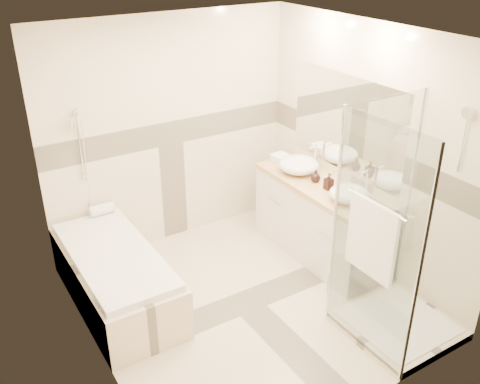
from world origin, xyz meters
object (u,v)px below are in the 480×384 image
bathtub (116,275)px  vanity (319,220)px  shower_enclosure (388,283)px  amenity_bottle_b (316,176)px  amenity_bottle_a (329,181)px  vessel_sink_near (299,165)px  vessel_sink_far (349,194)px

bathtub → vanity: size_ratio=1.05×
shower_enclosure → amenity_bottle_b: 1.43m
bathtub → amenity_bottle_a: (2.13, -0.48, 0.63)m
bathtub → shower_enclosure: 2.47m
amenity_bottle_b → shower_enclosure: bearing=-101.5°
bathtub → vessel_sink_near: bearing=0.4°
bathtub → vessel_sink_far: bearing=-20.1°
shower_enclosure → vessel_sink_near: shower_enclosure is taller
vessel_sink_near → vessel_sink_far: vessel_sink_near is taller
vessel_sink_near → amenity_bottle_b: (0.00, -0.29, -0.02)m
shower_enclosure → amenity_bottle_a: (0.27, 1.14, 0.43)m
amenity_bottle_b → amenity_bottle_a: bearing=-90.0°
shower_enclosure → vessel_sink_near: bearing=80.5°
vanity → shower_enclosure: 1.31m
bathtub → shower_enclosure: shower_enclosure is taller
amenity_bottle_a → shower_enclosure: bearing=-103.4°
vanity → vessel_sink_near: size_ratio=3.73×
vessel_sink_near → amenity_bottle_b: size_ratio=3.30×
vessel_sink_near → amenity_bottle_b: bearing=-90.0°
bathtub → amenity_bottle_b: bearing=-7.3°
bathtub → vessel_sink_near: 2.22m
bathtub → vessel_sink_far: vessel_sink_far is taller
vessel_sink_far → amenity_bottle_a: (0.00, 0.30, 0.01)m
shower_enclosure → vessel_sink_near: 1.71m
shower_enclosure → vessel_sink_far: bearing=72.1°
shower_enclosure → amenity_bottle_b: bearing=78.5°
vanity → vessel_sink_near: 0.63m
bathtub → amenity_bottle_a: size_ratio=9.99×
vessel_sink_near → amenity_bottle_b: vessel_sink_near is taller
vanity → vessel_sink_near: (-0.02, 0.36, 0.51)m
bathtub → vanity: 2.18m
vessel_sink_near → vessel_sink_far: (0.00, -0.79, -0.01)m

